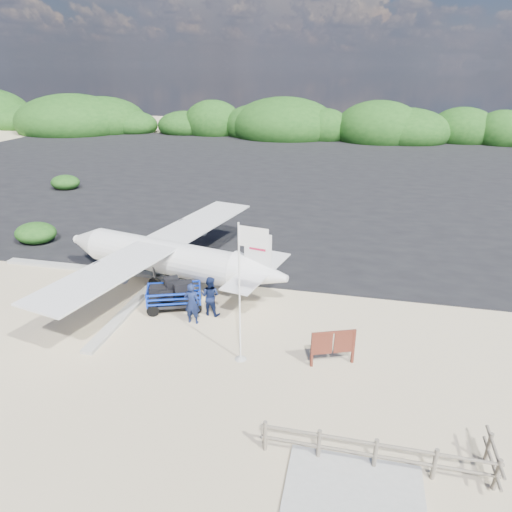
{
  "coord_description": "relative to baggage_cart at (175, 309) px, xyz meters",
  "views": [
    {
      "loc": [
        4.9,
        -14.63,
        10.08
      ],
      "look_at": [
        0.73,
        3.95,
        2.09
      ],
      "focal_mm": 32.0,
      "sensor_mm": 36.0,
      "label": 1
    }
  ],
  "objects": [
    {
      "name": "baggage_cart",
      "position": [
        0.0,
        0.0,
        0.0
      ],
      "size": [
        2.89,
        2.24,
        1.27
      ],
      "primitive_type": null,
      "rotation": [
        0.0,
        0.0,
        0.35
      ],
      "color": "#0D32C9",
      "rests_on": "ground"
    },
    {
      "name": "vegetation_band",
      "position": [
        2.55,
        52.97,
        0.0
      ],
      "size": [
        124.0,
        8.0,
        4.4
      ],
      "primitive_type": null,
      "color": "#B2B2B2",
      "rests_on": "ground"
    },
    {
      "name": "ground",
      "position": [
        2.55,
        -2.03,
        0.0
      ],
      "size": [
        160.0,
        160.0,
        0.0
      ],
      "primitive_type": "plane",
      "color": "beige"
    },
    {
      "name": "flagpole",
      "position": [
        3.8,
        -3.01,
        0.0
      ],
      "size": [
        1.13,
        0.63,
        5.34
      ],
      "primitive_type": null,
      "rotation": [
        0.0,
        0.0,
        -0.18
      ],
      "color": "white",
      "rests_on": "ground"
    },
    {
      "name": "asphalt_apron",
      "position": [
        2.55,
        27.97,
        0.0
      ],
      "size": [
        90.0,
        50.0,
        0.04
      ],
      "primitive_type": null,
      "color": "#B2B2B2",
      "rests_on": "ground"
    },
    {
      "name": "crew_b",
      "position": [
        1.7,
        -0.07,
        0.89
      ],
      "size": [
        0.96,
        0.79,
        1.78
      ],
      "primitive_type": "imported",
      "rotation": [
        0.0,
        0.0,
        2.99
      ],
      "color": "#14204B",
      "rests_on": "ground"
    },
    {
      "name": "walkway_pad",
      "position": [
        8.05,
        -8.03,
        0.0
      ],
      "size": [
        3.5,
        2.5,
        0.1
      ],
      "primitive_type": null,
      "color": "#B2B2B2",
      "rests_on": "ground"
    },
    {
      "name": "signboard",
      "position": [
        7.13,
        -2.58,
        0.0
      ],
      "size": [
        1.68,
        0.78,
        1.43
      ],
      "primitive_type": null,
      "rotation": [
        0.0,
        0.0,
        0.37
      ],
      "color": "maroon",
      "rests_on": "ground"
    },
    {
      "name": "fence",
      "position": [
        8.55,
        -7.03,
        0.0
      ],
      "size": [
        6.4,
        2.0,
        1.1
      ],
      "primitive_type": null,
      "color": "#B2B2B2",
      "rests_on": "ground"
    },
    {
      "name": "lagoon",
      "position": [
        -6.45,
        -0.53,
        0.0
      ],
      "size": [
        9.0,
        7.0,
        0.4
      ],
      "primitive_type": null,
      "color": "#B2B2B2",
      "rests_on": "ground"
    },
    {
      "name": "crew_a",
      "position": [
        1.18,
        -0.92,
        0.92
      ],
      "size": [
        0.68,
        0.45,
        1.84
      ],
      "primitive_type": "imported",
      "rotation": [
        0.0,
        0.0,
        3.15
      ],
      "color": "#14204B",
      "rests_on": "ground"
    }
  ]
}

